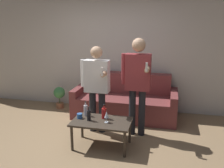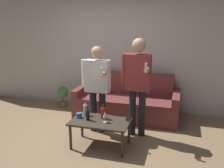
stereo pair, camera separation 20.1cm
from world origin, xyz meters
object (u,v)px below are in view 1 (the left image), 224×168
at_px(couch, 125,102).
at_px(bottle_orange, 104,113).
at_px(person_standing_right, 138,79).
at_px(coffee_table, 102,124).
at_px(person_standing_left, 97,83).

relative_size(couch, bottle_orange, 8.94).
bearing_deg(couch, person_standing_right, -66.77).
xyz_separation_m(couch, bottle_orange, (-0.12, -1.30, 0.22)).
distance_m(coffee_table, person_standing_left, 0.79).
bearing_deg(person_standing_right, bottle_orange, -135.94).
distance_m(couch, person_standing_right, 1.15).
bearing_deg(person_standing_left, couch, 66.87).
bearing_deg(person_standing_right, couch, 113.23).
distance_m(couch, bottle_orange, 1.32).
bearing_deg(person_standing_left, coffee_table, -66.29).
bearing_deg(person_standing_right, person_standing_left, -177.68).
height_order(coffee_table, person_standing_right, person_standing_right).
xyz_separation_m(bottle_orange, person_standing_left, (-0.25, 0.43, 0.38)).
xyz_separation_m(coffee_table, person_standing_left, (-0.24, 0.55, 0.52)).
height_order(bottle_orange, person_standing_right, person_standing_right).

